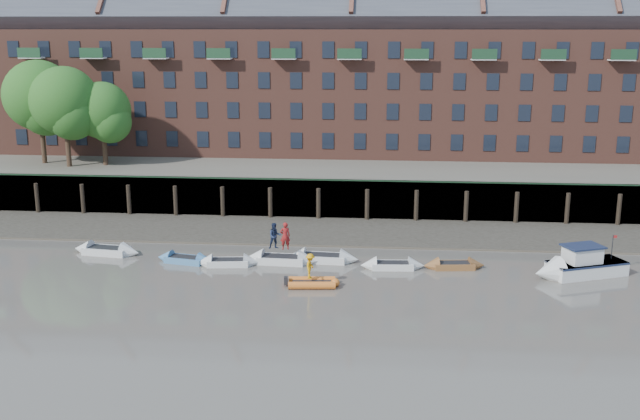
# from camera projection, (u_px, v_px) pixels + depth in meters

# --- Properties ---
(ground) EXTENTS (220.00, 220.00, 0.00)m
(ground) POSITION_uv_depth(u_px,v_px,m) (320.00, 320.00, 40.53)
(ground) COLOR #605B53
(ground) RESTS_ON ground
(foreshore) EXTENTS (110.00, 8.00, 0.50)m
(foreshore) POSITION_uv_depth(u_px,v_px,m) (340.00, 232.00, 57.95)
(foreshore) COLOR #3D382F
(foreshore) RESTS_ON ground
(mud_band) EXTENTS (110.00, 1.60, 0.10)m
(mud_band) POSITION_uv_depth(u_px,v_px,m) (337.00, 244.00, 54.66)
(mud_band) COLOR #4C4336
(mud_band) RESTS_ON ground
(river_wall) EXTENTS (110.00, 1.23, 3.30)m
(river_wall) POSITION_uv_depth(u_px,v_px,m) (343.00, 199.00, 61.80)
(river_wall) COLOR #2D2A26
(river_wall) RESTS_ON ground
(bank_terrace) EXTENTS (110.00, 28.00, 3.20)m
(bank_terrace) POSITION_uv_depth(u_px,v_px,m) (351.00, 169.00, 74.97)
(bank_terrace) COLOR #5E594D
(bank_terrace) RESTS_ON ground
(apartment_terrace) EXTENTS (80.60, 15.56, 20.98)m
(apartment_terrace) POSITION_uv_depth(u_px,v_px,m) (352.00, 54.00, 73.25)
(apartment_terrace) COLOR brown
(apartment_terrace) RESTS_ON bank_terrace
(tree_cluster) EXTENTS (11.76, 7.74, 9.40)m
(tree_cluster) POSITION_uv_depth(u_px,v_px,m) (62.00, 101.00, 66.98)
(tree_cluster) COLOR #3A281C
(tree_cluster) RESTS_ON bank_terrace
(rowboat_0) EXTENTS (5.03, 2.08, 1.42)m
(rowboat_0) POSITION_uv_depth(u_px,v_px,m) (106.00, 251.00, 52.27)
(rowboat_0) COLOR silver
(rowboat_0) RESTS_ON ground
(rowboat_1) EXTENTS (4.25, 2.00, 1.19)m
(rowboat_1) POSITION_uv_depth(u_px,v_px,m) (185.00, 259.00, 50.40)
(rowboat_1) COLOR teal
(rowboat_1) RESTS_ON ground
(rowboat_2) EXTENTS (4.32, 1.70, 1.22)m
(rowboat_2) POSITION_uv_depth(u_px,v_px,m) (228.00, 262.00, 49.78)
(rowboat_2) COLOR silver
(rowboat_2) RESTS_ON ground
(rowboat_3) EXTENTS (5.00, 1.69, 1.43)m
(rowboat_3) POSITION_uv_depth(u_px,v_px,m) (281.00, 259.00, 50.26)
(rowboat_3) COLOR silver
(rowboat_3) RESTS_ON ground
(rowboat_4) EXTENTS (4.96, 1.73, 1.42)m
(rowboat_4) POSITION_uv_depth(u_px,v_px,m) (323.00, 258.00, 50.61)
(rowboat_4) COLOR silver
(rowboat_4) RESTS_ON ground
(rowboat_5) EXTENTS (4.29, 1.49, 1.22)m
(rowboat_5) POSITION_uv_depth(u_px,v_px,m) (392.00, 265.00, 49.14)
(rowboat_5) COLOR silver
(rowboat_5) RESTS_ON ground
(rowboat_6) EXTENTS (4.16, 1.64, 1.18)m
(rowboat_6) POSITION_uv_depth(u_px,v_px,m) (454.00, 265.00, 49.16)
(rowboat_6) COLOR brown
(rowboat_6) RESTS_ON ground
(rib_tender) EXTENTS (3.19, 1.73, 0.54)m
(rib_tender) POSITION_uv_depth(u_px,v_px,m) (314.00, 283.00, 45.77)
(rib_tender) COLOR orange
(rib_tender) RESTS_ON ground
(motor_launch) EXTENTS (6.51, 4.19, 2.56)m
(motor_launch) POSITION_uv_depth(u_px,v_px,m) (573.00, 267.00, 47.47)
(motor_launch) COLOR silver
(motor_launch) RESTS_ON ground
(person_rower_a) EXTENTS (0.78, 0.62, 1.87)m
(person_rower_a) POSITION_uv_depth(u_px,v_px,m) (285.00, 236.00, 49.88)
(person_rower_a) COLOR maroon
(person_rower_a) RESTS_ON rowboat_3
(person_rower_b) EXTENTS (1.04, 0.92, 1.77)m
(person_rower_b) POSITION_uv_depth(u_px,v_px,m) (275.00, 236.00, 50.07)
(person_rower_b) COLOR #19233F
(person_rower_b) RESTS_ON rowboat_3
(person_rib_crew) EXTENTS (0.71, 1.08, 1.57)m
(person_rib_crew) POSITION_uv_depth(u_px,v_px,m) (310.00, 266.00, 45.55)
(person_rib_crew) COLOR orange
(person_rib_crew) RESTS_ON rib_tender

